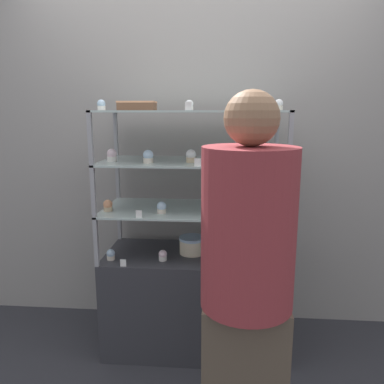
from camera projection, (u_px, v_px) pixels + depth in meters
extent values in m
plane|color=#2D2D33|center=(192.00, 343.00, 2.56)|extent=(20.00, 20.00, 0.00)
cube|color=gray|center=(197.00, 147.00, 2.69)|extent=(8.00, 0.05, 2.60)
cube|color=#333338|center=(192.00, 299.00, 2.49)|extent=(1.11, 0.53, 0.65)
cube|color=#99999E|center=(119.00, 219.00, 2.68)|extent=(0.02, 0.02, 0.30)
cube|color=#99999E|center=(273.00, 222.00, 2.60)|extent=(0.02, 0.02, 0.30)
cube|color=#99999E|center=(96.00, 242.00, 2.19)|extent=(0.02, 0.02, 0.30)
cube|color=#99999E|center=(285.00, 247.00, 2.11)|extent=(0.02, 0.02, 0.30)
cube|color=#B2C6C1|center=(192.00, 209.00, 2.37)|extent=(1.11, 0.53, 0.01)
cube|color=#99999E|center=(118.00, 177.00, 2.62)|extent=(0.02, 0.02, 0.30)
cube|color=#99999E|center=(275.00, 179.00, 2.54)|extent=(0.02, 0.02, 0.30)
cube|color=#99999E|center=(93.00, 192.00, 2.13)|extent=(0.02, 0.02, 0.30)
cube|color=#99999E|center=(287.00, 195.00, 2.04)|extent=(0.02, 0.02, 0.30)
cube|color=#B2C6C1|center=(192.00, 162.00, 2.30)|extent=(1.11, 0.53, 0.01)
cube|color=#99999E|center=(116.00, 134.00, 2.56)|extent=(0.02, 0.02, 0.30)
cube|color=#99999E|center=(277.00, 134.00, 2.47)|extent=(0.02, 0.02, 0.30)
cube|color=#99999E|center=(90.00, 138.00, 2.07)|extent=(0.02, 0.02, 0.30)
cube|color=#99999E|center=(290.00, 139.00, 1.98)|extent=(0.02, 0.02, 0.30)
cube|color=#B2C6C1|center=(192.00, 112.00, 2.24)|extent=(1.11, 0.53, 0.01)
cylinder|color=beige|center=(192.00, 246.00, 2.42)|extent=(0.16, 0.16, 0.09)
cylinder|color=silver|center=(192.00, 238.00, 2.41)|extent=(0.17, 0.17, 0.02)
cube|color=brown|center=(137.00, 107.00, 2.23)|extent=(0.22, 0.13, 0.05)
cube|color=#E5996B|center=(137.00, 102.00, 2.22)|extent=(0.22, 0.13, 0.01)
cylinder|color=beige|center=(111.00, 258.00, 2.32)|extent=(0.05, 0.05, 0.03)
sphere|color=silver|center=(111.00, 253.00, 2.32)|extent=(0.05, 0.05, 0.05)
cylinder|color=white|center=(163.00, 258.00, 2.31)|extent=(0.05, 0.05, 0.03)
sphere|color=silver|center=(163.00, 254.00, 2.30)|extent=(0.05, 0.05, 0.05)
cylinder|color=beige|center=(218.00, 259.00, 2.30)|extent=(0.05, 0.05, 0.03)
sphere|color=white|center=(218.00, 255.00, 2.29)|extent=(0.05, 0.05, 0.05)
cylinder|color=white|center=(271.00, 259.00, 2.30)|extent=(0.05, 0.05, 0.03)
sphere|color=white|center=(271.00, 255.00, 2.29)|extent=(0.05, 0.05, 0.05)
cube|color=white|center=(123.00, 263.00, 2.22)|extent=(0.04, 0.00, 0.04)
cylinder|color=#CCB28C|center=(108.00, 209.00, 2.30)|extent=(0.05, 0.05, 0.03)
sphere|color=#E5996B|center=(108.00, 204.00, 2.29)|extent=(0.06, 0.06, 0.06)
cylinder|color=beige|center=(162.00, 211.00, 2.25)|extent=(0.05, 0.05, 0.03)
sphere|color=silver|center=(162.00, 206.00, 2.24)|extent=(0.06, 0.06, 0.06)
cylinder|color=#CCB28C|center=(218.00, 211.00, 2.25)|extent=(0.05, 0.05, 0.03)
sphere|color=silver|center=(218.00, 206.00, 2.25)|extent=(0.06, 0.06, 0.06)
cylinder|color=white|center=(275.00, 212.00, 2.23)|extent=(0.05, 0.05, 0.03)
sphere|color=#F4EAB2|center=(275.00, 207.00, 2.22)|extent=(0.06, 0.06, 0.06)
cube|color=white|center=(139.00, 214.00, 2.15)|extent=(0.04, 0.00, 0.04)
cylinder|color=white|center=(112.00, 159.00, 2.28)|extent=(0.06, 0.06, 0.03)
sphere|color=silver|center=(112.00, 154.00, 2.27)|extent=(0.06, 0.06, 0.06)
cylinder|color=beige|center=(148.00, 160.00, 2.20)|extent=(0.06, 0.06, 0.03)
sphere|color=silver|center=(148.00, 155.00, 2.20)|extent=(0.06, 0.06, 0.06)
cylinder|color=#CCB28C|center=(191.00, 160.00, 2.23)|extent=(0.06, 0.06, 0.03)
sphere|color=white|center=(191.00, 155.00, 2.22)|extent=(0.06, 0.06, 0.06)
cylinder|color=white|center=(235.00, 161.00, 2.19)|extent=(0.06, 0.06, 0.03)
sphere|color=#F4EAB2|center=(235.00, 155.00, 2.18)|extent=(0.06, 0.06, 0.06)
cylinder|color=white|center=(276.00, 161.00, 2.19)|extent=(0.06, 0.06, 0.03)
sphere|color=#E5996B|center=(276.00, 155.00, 2.18)|extent=(0.06, 0.06, 0.06)
cube|color=white|center=(198.00, 162.00, 2.06)|extent=(0.04, 0.00, 0.04)
cylinder|color=white|center=(102.00, 108.00, 2.16)|extent=(0.05, 0.05, 0.03)
sphere|color=silver|center=(101.00, 104.00, 2.15)|extent=(0.05, 0.05, 0.05)
cylinder|color=white|center=(189.00, 108.00, 2.19)|extent=(0.05, 0.05, 0.03)
sphere|color=white|center=(189.00, 104.00, 2.19)|extent=(0.05, 0.05, 0.05)
cylinder|color=beige|center=(279.00, 108.00, 2.09)|extent=(0.05, 0.05, 0.03)
sphere|color=white|center=(279.00, 103.00, 2.08)|extent=(0.05, 0.05, 0.05)
cube|color=white|center=(187.00, 106.00, 2.00)|extent=(0.04, 0.00, 0.04)
torus|color=#EFB2BC|center=(251.00, 108.00, 2.20)|extent=(0.12, 0.12, 0.03)
cube|color=brown|center=(243.00, 383.00, 1.64)|extent=(0.36, 0.20, 0.76)
cylinder|color=#993338|center=(248.00, 229.00, 1.50)|extent=(0.38, 0.38, 0.66)
sphere|color=#936B4C|center=(252.00, 118.00, 1.41)|extent=(0.21, 0.21, 0.21)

